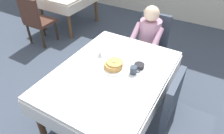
% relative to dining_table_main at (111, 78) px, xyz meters
% --- Properties ---
extents(ground_plane, '(14.00, 14.00, 0.00)m').
position_rel_dining_table_main_xyz_m(ground_plane, '(0.00, 0.00, -0.65)').
color(ground_plane, '#3D4756').
extents(dining_table_main, '(1.12, 1.52, 0.74)m').
position_rel_dining_table_main_xyz_m(dining_table_main, '(0.00, 0.00, 0.00)').
color(dining_table_main, white).
rests_on(dining_table_main, ground).
extents(chair_diner, '(0.44, 0.45, 0.93)m').
position_rel_dining_table_main_xyz_m(chair_diner, '(0.02, 1.17, -0.12)').
color(chair_diner, '#384251').
rests_on(chair_diner, ground).
extents(diner_person, '(0.40, 0.43, 1.12)m').
position_rel_dining_table_main_xyz_m(diner_person, '(0.02, 1.01, 0.02)').
color(diner_person, '#B2849E').
rests_on(diner_person, ground).
extents(chair_right_side, '(0.45, 0.44, 0.93)m').
position_rel_dining_table_main_xyz_m(chair_right_side, '(0.77, 0.00, -0.12)').
color(chair_right_side, '#384251').
rests_on(chair_right_side, ground).
extents(plate_breakfast, '(0.28, 0.28, 0.02)m').
position_rel_dining_table_main_xyz_m(plate_breakfast, '(-0.00, 0.07, 0.10)').
color(plate_breakfast, white).
rests_on(plate_breakfast, dining_table_main).
extents(breakfast_stack, '(0.20, 0.20, 0.08)m').
position_rel_dining_table_main_xyz_m(breakfast_stack, '(-0.01, 0.06, 0.14)').
color(breakfast_stack, tan).
rests_on(breakfast_stack, plate_breakfast).
extents(cup_coffee, '(0.11, 0.08, 0.08)m').
position_rel_dining_table_main_xyz_m(cup_coffee, '(0.21, 0.09, 0.13)').
color(cup_coffee, '#333D4C').
rests_on(cup_coffee, dining_table_main).
extents(bowl_butter, '(0.11, 0.11, 0.04)m').
position_rel_dining_table_main_xyz_m(bowl_butter, '(0.22, 0.22, 0.11)').
color(bowl_butter, black).
rests_on(bowl_butter, dining_table_main).
extents(syrup_pitcher, '(0.08, 0.08, 0.07)m').
position_rel_dining_table_main_xyz_m(syrup_pitcher, '(-0.25, 0.18, 0.13)').
color(syrup_pitcher, silver).
rests_on(syrup_pitcher, dining_table_main).
extents(fork_left_of_plate, '(0.03, 0.18, 0.00)m').
position_rel_dining_table_main_xyz_m(fork_left_of_plate, '(-0.19, 0.05, 0.09)').
color(fork_left_of_plate, silver).
rests_on(fork_left_of_plate, dining_table_main).
extents(knife_right_of_plate, '(0.02, 0.20, 0.00)m').
position_rel_dining_table_main_xyz_m(knife_right_of_plate, '(0.19, 0.05, 0.09)').
color(knife_right_of_plate, silver).
rests_on(knife_right_of_plate, dining_table_main).
extents(spoon_near_edge, '(0.15, 0.03, 0.00)m').
position_rel_dining_table_main_xyz_m(spoon_near_edge, '(-0.00, -0.26, 0.09)').
color(spoon_near_edge, silver).
rests_on(spoon_near_edge, dining_table_main).
extents(napkin_folded, '(0.18, 0.13, 0.01)m').
position_rel_dining_table_main_xyz_m(napkin_folded, '(-0.33, -0.12, 0.09)').
color(napkin_folded, white).
rests_on(napkin_folded, dining_table_main).
extents(background_chair_empty, '(0.44, 0.45, 0.93)m').
position_rel_dining_table_main_xyz_m(background_chair_empty, '(-2.11, 0.87, -0.12)').
color(background_chair_empty, '#4C2D23').
rests_on(background_chair_empty, ground).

